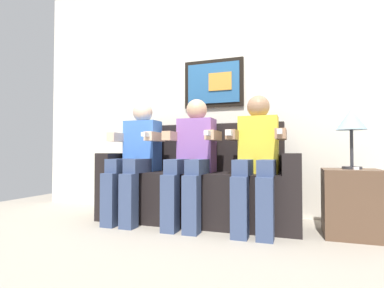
% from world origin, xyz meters
% --- Properties ---
extents(ground_plane, '(5.44, 5.44, 0.00)m').
position_xyz_m(ground_plane, '(0.00, 0.00, 0.00)').
color(ground_plane, '#9E9384').
extents(back_wall_assembly, '(4.19, 0.10, 2.60)m').
position_xyz_m(back_wall_assembly, '(0.00, 0.76, 1.30)').
color(back_wall_assembly, silver).
rests_on(back_wall_assembly, ground_plane).
extents(couch, '(1.79, 0.58, 0.90)m').
position_xyz_m(couch, '(0.00, 0.33, 0.31)').
color(couch, black).
rests_on(couch, ground_plane).
extents(person_on_left, '(0.46, 0.56, 1.11)m').
position_xyz_m(person_on_left, '(-0.55, 0.16, 0.61)').
color(person_on_left, '#3F72CC').
rests_on(person_on_left, ground_plane).
extents(person_in_middle, '(0.46, 0.56, 1.11)m').
position_xyz_m(person_in_middle, '(0.00, 0.16, 0.61)').
color(person_in_middle, '#8C59A5').
rests_on(person_in_middle, ground_plane).
extents(person_on_right, '(0.46, 0.56, 1.11)m').
position_xyz_m(person_on_right, '(0.55, 0.16, 0.61)').
color(person_on_right, yellow).
rests_on(person_on_right, ground_plane).
extents(side_table_right, '(0.40, 0.40, 0.50)m').
position_xyz_m(side_table_right, '(1.24, 0.22, 0.25)').
color(side_table_right, brown).
rests_on(side_table_right, ground_plane).
extents(table_lamp, '(0.22, 0.22, 0.46)m').
position_xyz_m(table_lamp, '(1.26, 0.26, 0.86)').
color(table_lamp, '#333338').
rests_on(table_lamp, side_table_right).
extents(spare_remote_on_table, '(0.04, 0.13, 0.02)m').
position_xyz_m(spare_remote_on_table, '(1.27, 0.21, 0.51)').
color(spare_remote_on_table, white).
rests_on(spare_remote_on_table, side_table_right).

